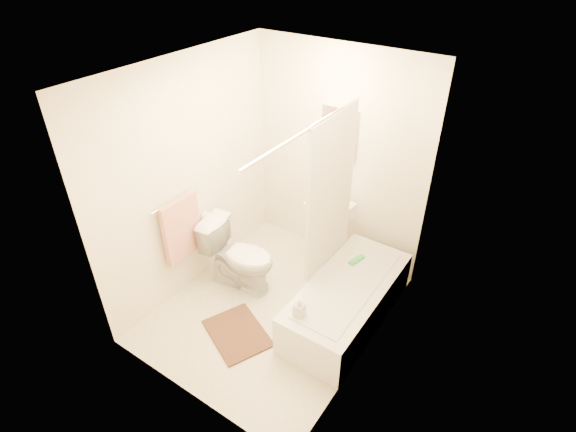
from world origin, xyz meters
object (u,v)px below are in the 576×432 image
Objects in this scene: bath_mat at (237,333)px; bathtub at (347,301)px; toilet at (239,256)px; sink at (329,231)px; soap_bottle at (299,308)px.

bathtub is at bearing 45.65° from bath_mat.
sink reaches higher than toilet.
bath_mat is at bearing -90.54° from sink.
bathtub is (1.18, 0.20, -0.16)m from toilet.
soap_bottle reaches higher than bath_mat.
sink is at bearing 82.91° from bath_mat.
bath_mat is (0.42, -0.58, -0.37)m from toilet.
toilet is 1.20m from bathtub.
soap_bottle is (1.00, -0.40, 0.15)m from toilet.
sink is 1.50m from bath_mat.
sink is at bearing -43.17° from toilet.
sink is 1.32m from soap_bottle.
soap_bottle is at bearing 17.05° from bath_mat.
bathtub is 8.02× the size of soap_bottle.
sink reaches higher than bathtub.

